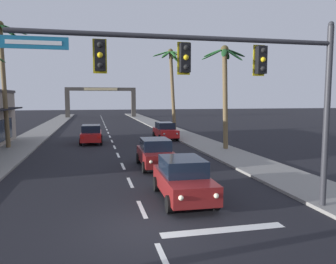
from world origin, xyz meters
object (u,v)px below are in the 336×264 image
(palm_left_third, at_px, (2,60))
(sedan_parked_nearest_kerb, at_px, (165,131))
(sedan_third_in_queue, at_px, (156,153))
(palm_right_third, at_px, (172,74))
(sedan_oncoming_far, at_px, (91,134))
(town_gateway_arch, at_px, (101,98))
(traffic_signal_mast, at_px, (233,74))
(sedan_lead_at_stop_bar, at_px, (183,179))
(palm_right_second, at_px, (225,79))

(palm_left_third, bearing_deg, sedan_parked_nearest_kerb, 14.26)
(sedan_third_in_queue, distance_m, palm_right_third, 20.00)
(palm_left_third, relative_size, palm_right_third, 1.04)
(sedan_third_in_queue, bearing_deg, palm_left_third, 137.58)
(sedan_oncoming_far, relative_size, sedan_parked_nearest_kerb, 1.00)
(palm_right_third, bearing_deg, town_gateway_arch, 101.91)
(traffic_signal_mast, bearing_deg, sedan_third_in_queue, 96.65)
(sedan_lead_at_stop_bar, bearing_deg, palm_left_third, 122.98)
(palm_right_third, distance_m, town_gateway_arch, 34.88)
(sedan_lead_at_stop_bar, xyz_separation_m, sedan_third_in_queue, (0.08, 6.43, 0.00))
(sedan_oncoming_far, xyz_separation_m, palm_right_third, (9.06, 6.85, 5.96))
(sedan_oncoming_far, height_order, palm_right_second, palm_right_second)
(sedan_lead_at_stop_bar, relative_size, town_gateway_arch, 0.31)
(sedan_parked_nearest_kerb, bearing_deg, traffic_signal_mast, -96.35)
(sedan_third_in_queue, distance_m, sedan_oncoming_far, 12.09)
(sedan_parked_nearest_kerb, xyz_separation_m, palm_right_third, (1.88, 5.27, 5.96))
(sedan_third_in_queue, xyz_separation_m, palm_right_third, (5.31, 18.34, 5.96))
(palm_left_third, distance_m, palm_right_third, 18.04)
(palm_right_second, relative_size, palm_right_third, 0.84)
(sedan_lead_at_stop_bar, xyz_separation_m, palm_right_third, (5.38, 24.77, 5.96))
(sedan_lead_at_stop_bar, bearing_deg, sedan_parked_nearest_kerb, 79.81)
(sedan_lead_at_stop_bar, bearing_deg, town_gateway_arch, 91.75)
(sedan_lead_at_stop_bar, bearing_deg, palm_right_second, 60.75)
(traffic_signal_mast, bearing_deg, sedan_oncoming_far, 103.30)
(sedan_parked_nearest_kerb, relative_size, palm_right_second, 0.55)
(traffic_signal_mast, height_order, sedan_oncoming_far, traffic_signal_mast)
(palm_left_third, height_order, palm_right_third, palm_left_third)
(palm_left_third, bearing_deg, palm_right_second, -14.74)
(sedan_oncoming_far, bearing_deg, traffic_signal_mast, -76.70)
(sedan_oncoming_far, bearing_deg, palm_left_third, -163.78)
(sedan_oncoming_far, bearing_deg, palm_right_third, 37.08)
(sedan_parked_nearest_kerb, bearing_deg, sedan_lead_at_stop_bar, -100.19)
(sedan_lead_at_stop_bar, relative_size, palm_right_third, 0.46)
(sedan_parked_nearest_kerb, relative_size, palm_right_third, 0.46)
(town_gateway_arch, bearing_deg, palm_right_second, -80.08)
(palm_right_second, bearing_deg, sedan_parked_nearest_kerb, 110.43)
(sedan_lead_at_stop_bar, bearing_deg, traffic_signal_mast, -64.07)
(sedan_lead_at_stop_bar, xyz_separation_m, sedan_oncoming_far, (-3.68, 17.92, 0.00))
(sedan_lead_at_stop_bar, height_order, sedan_third_in_queue, same)
(palm_left_third, xyz_separation_m, palm_right_third, (15.75, 8.80, -0.27))
(palm_right_second, bearing_deg, palm_left_third, 165.26)
(sedan_lead_at_stop_bar, height_order, palm_left_third, palm_left_third)
(palm_right_third, xyz_separation_m, town_gateway_arch, (-7.18, 34.03, -2.71))
(sedan_oncoming_far, xyz_separation_m, palm_right_second, (10.15, -6.37, 4.68))
(palm_right_second, bearing_deg, sedan_lead_at_stop_bar, -119.25)
(sedan_third_in_queue, xyz_separation_m, sedan_oncoming_far, (-3.76, 11.49, 0.00))
(palm_right_third, bearing_deg, sedan_lead_at_stop_bar, -102.26)
(town_gateway_arch, bearing_deg, palm_right_third, -78.09)
(sedan_oncoming_far, bearing_deg, palm_right_second, -32.13)
(traffic_signal_mast, bearing_deg, sedan_lead_at_stop_bar, 115.93)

